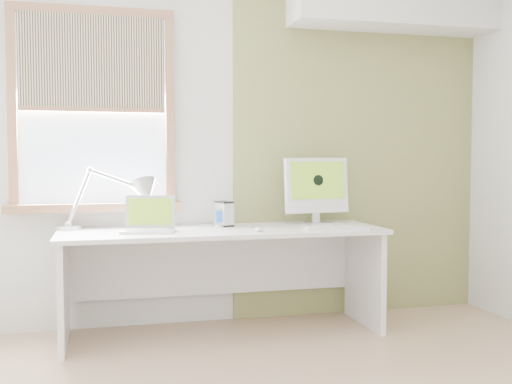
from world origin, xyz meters
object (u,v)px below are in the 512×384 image
object	(u,v)px
imac	(317,187)
desk	(221,256)
external_drive	(224,214)
desk_lamp	(131,196)
laptop	(149,223)

from	to	relation	value
imac	desk	bearing A→B (deg)	-172.28
external_drive	imac	world-z (taller)	imac
desk	imac	xyz separation A→B (m)	(0.74, 0.10, 0.47)
external_drive	imac	bearing A→B (deg)	-0.47
desk_lamp	laptop	xyz separation A→B (m)	(0.11, -0.20, -0.16)
desk	desk_lamp	world-z (taller)	desk_lamp
desk_lamp	imac	size ratio (longest dim) A/B	1.49
desk	desk_lamp	distance (m)	0.75
external_drive	desk_lamp	bearing A→B (deg)	177.82
desk_lamp	laptop	world-z (taller)	desk_lamp
desk	imac	size ratio (longest dim) A/B	4.40
desk_lamp	laptop	distance (m)	0.28
laptop	imac	xyz separation A→B (m)	(1.24, 0.17, 0.21)
laptop	external_drive	xyz separation A→B (m)	(0.54, 0.17, 0.03)
external_drive	desk	bearing A→B (deg)	-111.22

